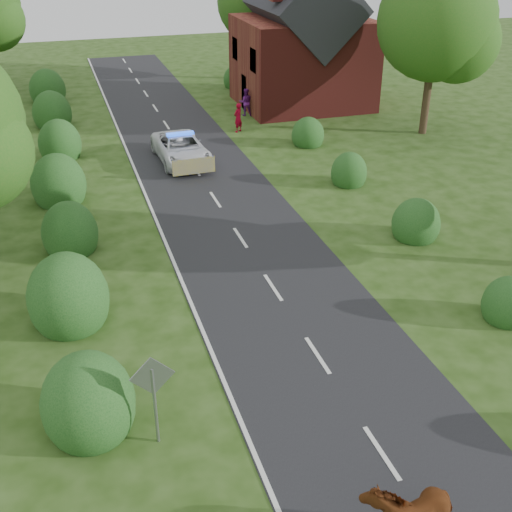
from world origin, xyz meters
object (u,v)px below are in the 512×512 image
object	(u,v)px
pedestrian_red	(238,118)
pedestrian_purple	(246,102)
police_van	(181,149)
road_sign	(153,388)

from	to	relation	value
pedestrian_red	pedestrian_purple	xyz separation A→B (m)	(1.42, 3.19, -0.00)
police_van	pedestrian_red	xyz separation A→B (m)	(4.21, 4.06, 0.14)
road_sign	police_van	distance (m)	19.95
road_sign	police_van	bearing A→B (deg)	76.70
pedestrian_red	road_sign	bearing A→B (deg)	34.35
road_sign	pedestrian_red	size ratio (longest dim) A/B	1.50
road_sign	police_van	world-z (taller)	road_sign
police_van	pedestrian_purple	bearing A→B (deg)	50.08
pedestrian_red	police_van	bearing A→B (deg)	8.87
pedestrian_purple	road_sign	bearing A→B (deg)	81.08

